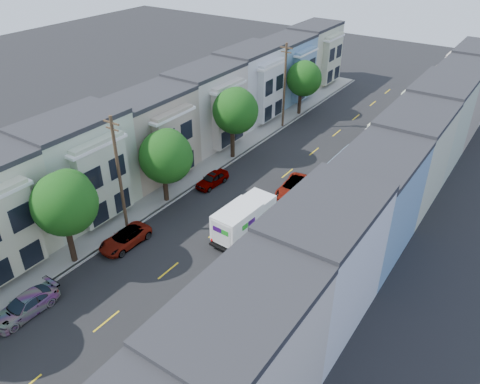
% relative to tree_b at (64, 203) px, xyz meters
% --- Properties ---
extents(ground, '(160.00, 160.00, 0.00)m').
position_rel_tree_b_xyz_m(ground, '(6.30, 3.17, -5.34)').
color(ground, black).
rests_on(ground, ground).
extents(road_slab, '(12.00, 70.00, 0.02)m').
position_rel_tree_b_xyz_m(road_slab, '(6.30, 18.17, -5.33)').
color(road_slab, black).
rests_on(road_slab, ground).
extents(curb_left, '(0.30, 70.00, 0.15)m').
position_rel_tree_b_xyz_m(curb_left, '(0.25, 18.17, -5.27)').
color(curb_left, gray).
rests_on(curb_left, ground).
extents(curb_right, '(0.30, 70.00, 0.15)m').
position_rel_tree_b_xyz_m(curb_right, '(12.35, 18.17, -5.27)').
color(curb_right, gray).
rests_on(curb_right, ground).
extents(sidewalk_left, '(2.60, 70.00, 0.15)m').
position_rel_tree_b_xyz_m(sidewalk_left, '(-1.05, 18.17, -5.27)').
color(sidewalk_left, gray).
rests_on(sidewalk_left, ground).
extents(sidewalk_right, '(2.60, 70.00, 0.15)m').
position_rel_tree_b_xyz_m(sidewalk_right, '(13.65, 18.17, -5.27)').
color(sidewalk_right, gray).
rests_on(sidewalk_right, ground).
extents(centerline, '(0.12, 70.00, 0.01)m').
position_rel_tree_b_xyz_m(centerline, '(6.30, 18.17, -5.34)').
color(centerline, gold).
rests_on(centerline, ground).
extents(townhouse_row_left, '(5.00, 70.00, 8.50)m').
position_rel_tree_b_xyz_m(townhouse_row_left, '(-4.85, 18.17, -5.34)').
color(townhouse_row_left, '#7095B2').
rests_on(townhouse_row_left, ground).
extents(townhouse_row_right, '(5.00, 70.00, 8.50)m').
position_rel_tree_b_xyz_m(townhouse_row_right, '(17.45, 18.17, -5.34)').
color(townhouse_row_right, '#7095B2').
rests_on(townhouse_row_right, ground).
extents(tree_b, '(4.62, 4.62, 7.68)m').
position_rel_tree_b_xyz_m(tree_b, '(0.00, 0.00, 0.00)').
color(tree_b, black).
rests_on(tree_b, ground).
extents(tree_c, '(4.70, 4.70, 7.01)m').
position_rel_tree_b_xyz_m(tree_c, '(0.00, 10.38, -0.70)').
color(tree_c, black).
rests_on(tree_c, ground).
extents(tree_d, '(4.70, 4.70, 7.78)m').
position_rel_tree_b_xyz_m(tree_d, '(0.00, 20.92, 0.06)').
color(tree_d, black).
rests_on(tree_d, ground).
extents(tree_e, '(4.40, 4.40, 7.02)m').
position_rel_tree_b_xyz_m(tree_e, '(-0.00, 35.98, -0.55)').
color(tree_e, black).
rests_on(tree_e, ground).
extents(tree_far_r, '(2.90, 2.90, 5.47)m').
position_rel_tree_b_xyz_m(tree_far_r, '(13.20, 33.48, -1.38)').
color(tree_far_r, black).
rests_on(tree_far_r, ground).
extents(utility_pole_near, '(1.60, 0.26, 10.00)m').
position_rel_tree_b_xyz_m(utility_pole_near, '(0.00, 5.17, -0.19)').
color(utility_pole_near, '#42301E').
rests_on(utility_pole_near, ground).
extents(utility_pole_far, '(1.60, 0.26, 10.00)m').
position_rel_tree_b_xyz_m(utility_pole_far, '(0.00, 31.17, -0.19)').
color(utility_pole_far, '#42301E').
rests_on(utility_pole_far, ground).
extents(fedex_truck, '(2.30, 5.97, 2.86)m').
position_rel_tree_b_xyz_m(fedex_truck, '(8.39, 10.09, -3.75)').
color(fedex_truck, silver).
rests_on(fedex_truck, ground).
extents(lead_sedan, '(2.76, 5.13, 1.37)m').
position_rel_tree_b_xyz_m(lead_sedan, '(8.69, 18.06, -4.66)').
color(lead_sedan, black).
rests_on(lead_sedan, ground).
extents(parked_left_b, '(1.90, 4.40, 1.31)m').
position_rel_tree_b_xyz_m(parked_left_b, '(1.40, -5.25, -4.69)').
color(parked_left_b, black).
rests_on(parked_left_b, ground).
extents(parked_left_c, '(2.09, 4.44, 1.23)m').
position_rel_tree_b_xyz_m(parked_left_c, '(1.40, 3.63, -4.73)').
color(parked_left_c, gray).
rests_on(parked_left_c, ground).
extents(parked_left_d, '(1.74, 4.01, 1.27)m').
position_rel_tree_b_xyz_m(parked_left_d, '(1.40, 15.05, -4.71)').
color(parked_left_d, black).
rests_on(parked_left_d, ground).
extents(parked_right_a, '(2.67, 5.30, 1.44)m').
position_rel_tree_b_xyz_m(parked_right_a, '(11.20, -2.92, -4.63)').
color(parked_right_a, '#454B4D').
rests_on(parked_right_a, ground).
extents(parked_right_b, '(2.26, 4.54, 1.24)m').
position_rel_tree_b_xyz_m(parked_right_b, '(11.20, 0.17, -4.73)').
color(parked_right_b, silver).
rests_on(parked_right_b, ground).
extents(parked_right_c, '(2.26, 5.12, 1.52)m').
position_rel_tree_b_xyz_m(parked_right_c, '(11.20, 20.36, -4.58)').
color(parked_right_c, black).
rests_on(parked_right_c, ground).
extents(parked_right_d, '(2.33, 4.70, 1.28)m').
position_rel_tree_b_xyz_m(parked_right_d, '(11.20, 32.98, -4.70)').
color(parked_right_d, black).
rests_on(parked_right_d, ground).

